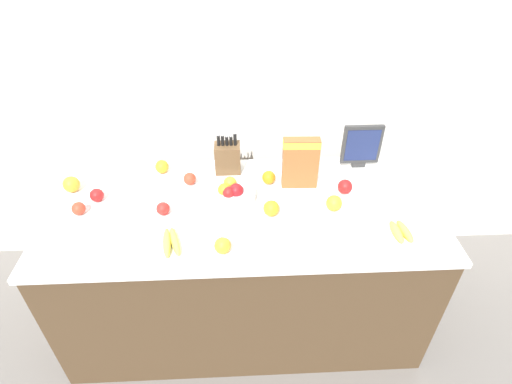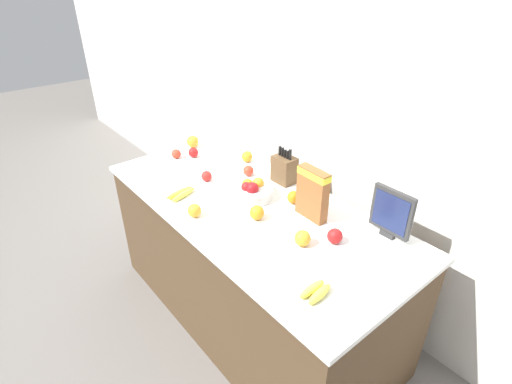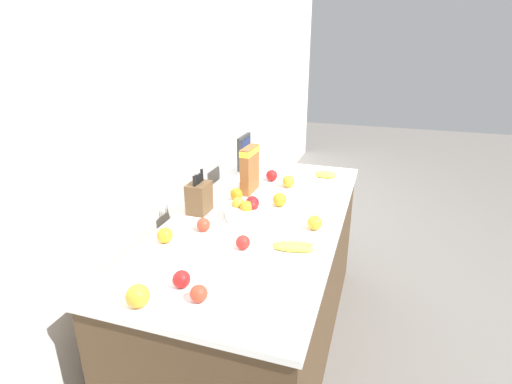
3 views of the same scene
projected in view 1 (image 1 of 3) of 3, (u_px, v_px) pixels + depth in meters
The scene contains 20 objects.
ground_plane at pixel (246, 312), 2.58m from camera, with size 14.00×14.00×0.00m, color slate.
wall_back at pixel (239, 79), 2.31m from camera, with size 9.00×0.06×2.60m.
counter at pixel (244, 265), 2.31m from camera, with size 1.98×0.89×0.88m.
knife_block at pixel (228, 157), 2.25m from camera, with size 0.14×0.11×0.27m.
small_monitor at pixel (362, 145), 2.25m from camera, with size 0.22×0.03×0.27m.
cereal_box at pixel (301, 161), 2.10m from camera, with size 0.19×0.07×0.29m.
fruit_bowl at pixel (231, 194), 2.06m from camera, with size 0.26×0.26×0.11m.
banana_bunch_left at pixel (401, 231), 1.87m from camera, with size 0.09×0.16×0.04m.
banana_bunch_right at pixel (171, 242), 1.81m from camera, with size 0.11×0.20×0.03m.
apple_middle at pixel (163, 209), 1.98m from camera, with size 0.07×0.07×0.07m, color red.
apple_rear at pixel (345, 187), 2.12m from camera, with size 0.08×0.08×0.08m, color red.
apple_rightmost at pixel (97, 195), 2.06m from camera, with size 0.07×0.07×0.07m, color red.
apple_leftmost at pixel (79, 209), 1.98m from camera, with size 0.07×0.07×0.07m, color red.
apple_by_knife_block at pixel (190, 179), 2.18m from camera, with size 0.07×0.07×0.07m, color red.
orange_front_left at pixel (162, 167), 2.27m from camera, with size 0.08×0.08×0.08m, color orange.
orange_by_cereal at pixel (334, 203), 2.00m from camera, with size 0.08×0.08×0.08m, color orange.
orange_near_bowl at pixel (271, 208), 1.97m from camera, with size 0.08×0.08×0.08m, color orange.
orange_mid_left at pixel (223, 246), 1.77m from camera, with size 0.08×0.08×0.08m, color orange.
orange_front_center at pixel (71, 184), 2.12m from camera, with size 0.09×0.09×0.09m, color orange.
orange_front_right at pixel (269, 177), 2.19m from camera, with size 0.08×0.08×0.08m, color orange.
Camera 1 is at (-0.01, -1.59, 2.18)m, focal length 28.00 mm.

